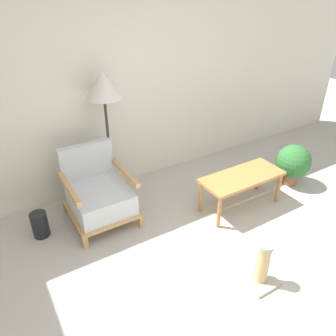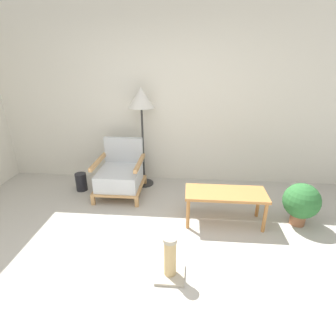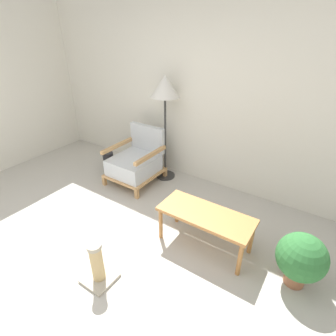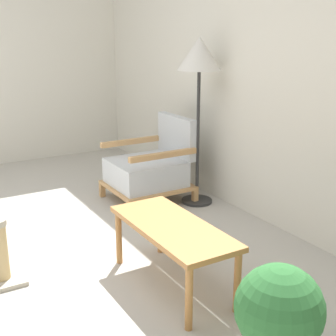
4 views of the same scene
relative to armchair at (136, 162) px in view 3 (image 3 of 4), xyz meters
name	(u,v)px [view 3 (image 3 of 4)]	position (x,y,z in m)	size (l,w,h in m)	color
ground_plane	(64,287)	(0.67, -1.86, -0.32)	(14.00, 14.00, 0.00)	#B7B2A8
wall_back	(199,90)	(0.67, 0.63, 1.03)	(8.00, 0.06, 2.70)	silver
armchair	(136,162)	(0.00, 0.00, 0.00)	(0.68, 0.75, 0.81)	tan
floor_lamp	(165,92)	(0.30, 0.35, 1.01)	(0.40, 0.40, 1.56)	#2D2D2D
coffee_table	(206,218)	(1.49, -0.66, 0.05)	(0.99, 0.42, 0.43)	#B2753D
vase	(108,160)	(-0.65, 0.04, -0.18)	(0.17, 0.17, 0.28)	black
potted_plant	(301,258)	(2.42, -0.62, -0.01)	(0.44, 0.44, 0.55)	#935B3D
scratching_post	(98,266)	(0.88, -1.61, -0.14)	(0.28, 0.28, 0.45)	#B2A893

